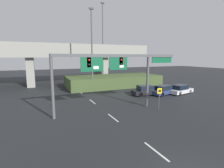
{
  "coord_description": "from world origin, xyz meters",
  "views": [
    {
      "loc": [
        -6.43,
        -5.09,
        5.7
      ],
      "look_at": [
        0.0,
        9.62,
        3.2
      ],
      "focal_mm": 28.0,
      "sensor_mm": 36.0,
      "label": 1
    }
  ],
  "objects_px": {
    "speed_limit_sign": "(159,95)",
    "parked_sedan_mid_right": "(164,90)",
    "highway_light_pole_near": "(103,42)",
    "signal_gantry": "(114,66)",
    "parked_sedan_far_right": "(180,90)",
    "parked_sedan_near_right": "(146,91)",
    "highway_light_pole_far": "(92,49)"
  },
  "relations": [
    {
      "from": "signal_gantry",
      "to": "highway_light_pole_near",
      "type": "xyz_separation_m",
      "value": [
        5.92,
        19.01,
        3.96
      ]
    },
    {
      "from": "signal_gantry",
      "to": "speed_limit_sign",
      "type": "distance_m",
      "value": 5.86
    },
    {
      "from": "parked_sedan_far_right",
      "to": "highway_light_pole_far",
      "type": "bearing_deg",
      "value": 135.86
    },
    {
      "from": "speed_limit_sign",
      "to": "highway_light_pole_far",
      "type": "xyz_separation_m",
      "value": [
        -3.51,
        12.89,
        5.45
      ]
    },
    {
      "from": "parked_sedan_near_right",
      "to": "highway_light_pole_far",
      "type": "bearing_deg",
      "value": 142.17
    },
    {
      "from": "signal_gantry",
      "to": "parked_sedan_near_right",
      "type": "xyz_separation_m",
      "value": [
        7.58,
        5.24,
        -4.12
      ]
    },
    {
      "from": "highway_light_pole_near",
      "to": "highway_light_pole_far",
      "type": "relative_size",
      "value": 1.26
    },
    {
      "from": "speed_limit_sign",
      "to": "highway_light_pole_far",
      "type": "distance_m",
      "value": 14.43
    },
    {
      "from": "signal_gantry",
      "to": "highway_light_pole_far",
      "type": "bearing_deg",
      "value": 84.25
    },
    {
      "from": "speed_limit_sign",
      "to": "highway_light_pole_far",
      "type": "height_order",
      "value": "highway_light_pole_far"
    },
    {
      "from": "parked_sedan_mid_right",
      "to": "parked_sedan_far_right",
      "type": "height_order",
      "value": "parked_sedan_far_right"
    },
    {
      "from": "speed_limit_sign",
      "to": "parked_sedan_mid_right",
      "type": "relative_size",
      "value": 0.48
    },
    {
      "from": "highway_light_pole_near",
      "to": "parked_sedan_far_right",
      "type": "bearing_deg",
      "value": -64.61
    },
    {
      "from": "speed_limit_sign",
      "to": "parked_sedan_mid_right",
      "type": "height_order",
      "value": "speed_limit_sign"
    },
    {
      "from": "parked_sedan_near_right",
      "to": "parked_sedan_far_right",
      "type": "bearing_deg",
      "value": -8.01
    },
    {
      "from": "parked_sedan_far_right",
      "to": "signal_gantry",
      "type": "bearing_deg",
      "value": -175.58
    },
    {
      "from": "signal_gantry",
      "to": "highway_light_pole_near",
      "type": "bearing_deg",
      "value": 72.71
    },
    {
      "from": "highway_light_pole_near",
      "to": "parked_sedan_near_right",
      "type": "xyz_separation_m",
      "value": [
        1.66,
        -13.78,
        -8.08
      ]
    },
    {
      "from": "signal_gantry",
      "to": "parked_sedan_far_right",
      "type": "relative_size",
      "value": 2.96
    },
    {
      "from": "parked_sedan_near_right",
      "to": "parked_sedan_far_right",
      "type": "xyz_separation_m",
      "value": [
        5.52,
        -1.35,
        -0.02
      ]
    },
    {
      "from": "speed_limit_sign",
      "to": "parked_sedan_near_right",
      "type": "bearing_deg",
      "value": 66.57
    },
    {
      "from": "highway_light_pole_near",
      "to": "parked_sedan_mid_right",
      "type": "height_order",
      "value": "highway_light_pole_near"
    },
    {
      "from": "signal_gantry",
      "to": "speed_limit_sign",
      "type": "relative_size",
      "value": 5.69
    },
    {
      "from": "highway_light_pole_near",
      "to": "parked_sedan_mid_right",
      "type": "xyz_separation_m",
      "value": [
        4.49,
        -14.47,
        -8.11
      ]
    },
    {
      "from": "speed_limit_sign",
      "to": "parked_sedan_far_right",
      "type": "distance_m",
      "value": 10.07
    },
    {
      "from": "speed_limit_sign",
      "to": "highway_light_pole_near",
      "type": "distance_m",
      "value": 21.79
    },
    {
      "from": "parked_sedan_far_right",
      "to": "parked_sedan_near_right",
      "type": "bearing_deg",
      "value": 154.12
    },
    {
      "from": "signal_gantry",
      "to": "parked_sedan_mid_right",
      "type": "xyz_separation_m",
      "value": [
        10.41,
        4.55,
        -4.15
      ]
    },
    {
      "from": "signal_gantry",
      "to": "parked_sedan_near_right",
      "type": "relative_size",
      "value": 3.16
    },
    {
      "from": "parked_sedan_near_right",
      "to": "parked_sedan_mid_right",
      "type": "height_order",
      "value": "parked_sedan_near_right"
    },
    {
      "from": "signal_gantry",
      "to": "parked_sedan_far_right",
      "type": "distance_m",
      "value": 14.28
    },
    {
      "from": "signal_gantry",
      "to": "parked_sedan_mid_right",
      "type": "relative_size",
      "value": 2.73
    }
  ]
}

